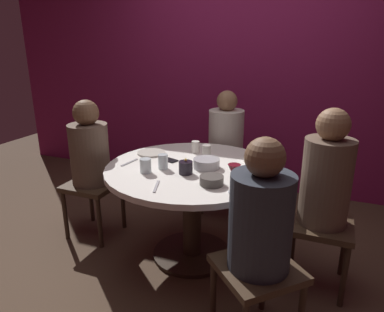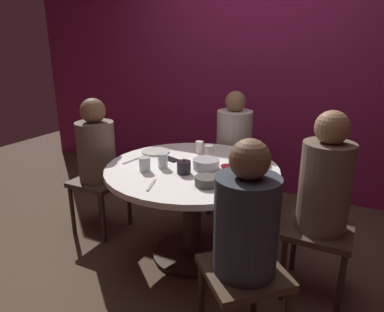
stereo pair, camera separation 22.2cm
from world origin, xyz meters
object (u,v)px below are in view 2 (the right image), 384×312
Objects in this scene: cup_near_candle at (145,164)px; wine_glass at (227,173)px; seated_diner_back at (234,140)px; cup_by_left_diner at (209,152)px; cup_center_front at (163,161)px; dining_table at (192,188)px; cup_by_right_diner at (199,147)px; cell_phone at (171,159)px; seated_diner_front_right at (246,226)px; candle_holder at (184,167)px; bowl_small_white at (257,161)px; seated_diner_right at (325,187)px; bowl_salad_center at (207,181)px; bowl_serving_large at (206,164)px; seated_diner_left at (96,151)px; dinner_plate at (155,152)px.

wine_glass is at bearing -8.96° from cup_near_candle.
seated_diner_back is 1.10m from cup_near_candle.
cup_near_candle is 0.98× the size of cup_by_left_diner.
cup_near_candle is 0.14m from cup_center_front.
cup_by_right_diner reaches higher than dining_table.
cell_phone is 0.30m from cup_near_candle.
cup_by_right_diner is at bearing -7.67° from seated_diner_front_right.
cup_near_candle is at bearing 12.22° from cell_phone.
wine_glass is 1.76× the size of cup_by_left_diner.
candle_holder is at bearing 7.03° from seated_diner_front_right.
seated_diner_front_right is at bearing -75.86° from bowl_small_white.
seated_diner_right is 0.90m from cup_by_left_diner.
cup_center_front is at bearing 159.30° from wine_glass.
seated_diner_right reaches higher than cup_near_candle.
candle_holder is 0.56m from bowl_small_white.
seated_diner_back is 1.13m from bowl_salad_center.
seated_diner_front_right reaches higher than wine_glass.
cup_by_right_diner reaches higher than bowl_serving_large.
seated_diner_left is 0.99× the size of seated_diner_back.
candle_holder is at bearing 154.55° from wine_glass.
bowl_serving_large is (0.10, -0.83, 0.04)m from seated_diner_back.
cup_by_right_diner is (-0.33, 0.58, 0.02)m from bowl_salad_center.
dinner_plate is (0.47, 0.16, 0.02)m from seated_diner_left.
seated_diner_front_right is 7.71× the size of bowl_salad_center.
bowl_small_white is at bearing 89.92° from wine_glass.
dinner_plate is 0.37m from cup_center_front.
bowl_serving_large is at bearing -5.98° from seated_diner_front_right.
candle_holder reaches higher than cup_by_right_diner.
cup_center_front is at bearing -146.88° from bowl_small_white.
seated_diner_right is at bearing -7.07° from dinner_plate.
cup_by_left_diner is at bearing -175.63° from bowl_small_white.
dinner_plate is 2.35× the size of cup_by_right_diner.
cup_center_front is (0.04, -0.18, 0.05)m from cell_phone.
seated_diner_left is at bearing 170.85° from candle_holder.
cup_near_candle is at bearing -137.93° from dining_table.
cup_by_left_diner reaches higher than bowl_serving_large.
cup_center_front is at bearing -155.08° from bowl_serving_large.
cup_by_left_diner is (0.03, -0.62, 0.06)m from seated_diner_back.
cup_near_candle is 0.53m from cup_by_left_diner.
seated_diner_left is 0.99× the size of seated_diner_front_right.
seated_diner_back is at bearing 79.73° from cup_center_front.
seated_diner_back is at bearing 76.88° from cup_near_candle.
cup_near_candle is (-0.26, -0.08, 0.00)m from candle_holder.
dining_table is 13.08× the size of cup_by_right_diner.
seated_diner_left is 10.62× the size of candle_holder.
candle_holder reaches higher than bowl_salad_center.
cell_phone is (-0.22, 0.07, 0.17)m from dining_table.
candle_holder is (0.01, -0.15, 0.21)m from dining_table.
bowl_salad_center reaches higher than dining_table.
seated_diner_front_right reaches higher than dining_table.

